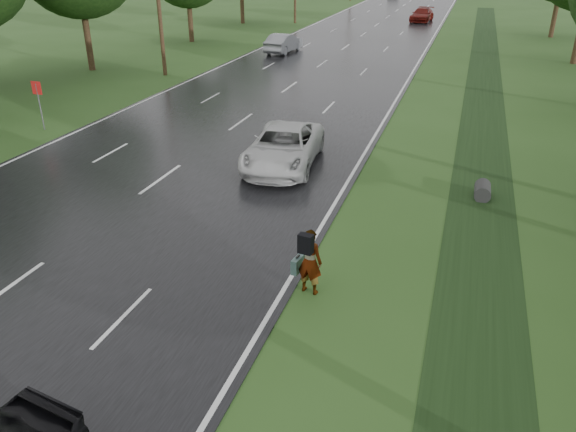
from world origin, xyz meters
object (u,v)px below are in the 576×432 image
(white_pickup, at_px, (283,147))
(road_sign, at_px, (38,96))
(silver_sedan, at_px, (284,43))
(pedestrian, at_px, (309,261))

(white_pickup, bearing_deg, road_sign, 168.94)
(white_pickup, height_order, silver_sedan, white_pickup)
(road_sign, height_order, silver_sedan, road_sign)
(pedestrian, xyz_separation_m, white_pickup, (-3.41, 8.36, -0.10))
(pedestrian, bearing_deg, white_pickup, -58.62)
(white_pickup, bearing_deg, pedestrian, -73.36)
(silver_sedan, bearing_deg, pedestrian, 114.61)
(road_sign, bearing_deg, silver_sedan, 79.80)
(road_sign, relative_size, white_pickup, 0.42)
(pedestrian, relative_size, silver_sedan, 0.38)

